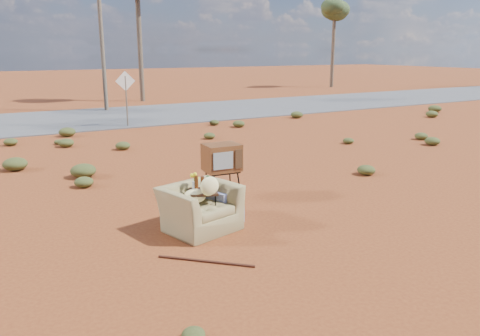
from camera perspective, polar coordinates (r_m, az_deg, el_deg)
ground at (r=7.93m, az=0.42°, el=-7.89°), size 140.00×140.00×0.00m
highway at (r=21.90m, az=-19.48°, el=5.62°), size 140.00×7.00×0.04m
armchair at (r=8.02m, az=-4.45°, el=-4.02°), size 1.51×1.21×1.03m
tv_unit at (r=9.51m, az=-2.23°, el=1.18°), size 0.74×0.60×1.14m
side_table at (r=7.98m, az=-4.75°, el=-2.57°), size 0.59×0.59×0.94m
rusty_bar at (r=6.91m, az=-4.20°, el=-11.26°), size 1.10×1.02×0.04m
road_sign at (r=19.15m, az=-13.76°, el=9.37°), size 0.78×0.06×2.19m
eucalyptus_right at (r=39.87m, az=11.47°, el=18.19°), size 3.20×3.20×7.10m
utility_pole_center at (r=24.57m, az=-16.62°, el=16.35°), size 1.40×0.20×8.00m
scrub_patch at (r=11.51m, az=-14.15°, el=-0.54°), size 17.49×8.07×0.33m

